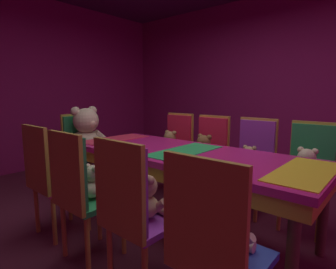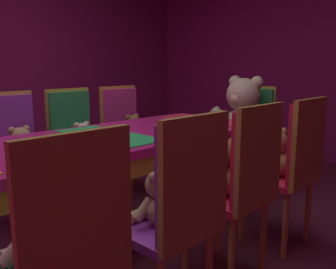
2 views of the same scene
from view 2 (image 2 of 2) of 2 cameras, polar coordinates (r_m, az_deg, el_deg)
name	(u,v)px [view 2 (image 2 of 2)]	position (r m, az deg, el deg)	size (l,w,h in m)	color
ground_plane	(112,244)	(2.64, -8.59, -16.16)	(7.90, 7.90, 0.00)	#591E33
wall_back	(321,47)	(4.99, 22.26, 12.27)	(5.20, 0.12, 2.80)	#8C1959
banquet_table	(109,149)	(2.42, -9.01, -2.21)	(0.90, 2.31, 0.75)	#C61E72
chair_left_1	(13,144)	(3.05, -22.55, -1.35)	(0.42, 0.41, 0.98)	purple
teddy_left_1	(22,149)	(2.92, -21.40, -2.05)	(0.24, 0.31, 0.29)	tan
chair_left_2	(74,134)	(3.31, -14.14, 0.03)	(0.42, 0.41, 0.98)	#268C4C
teddy_left_2	(83,140)	(3.20, -12.77, -0.75)	(0.21, 0.28, 0.26)	beige
chair_left_3	(124,127)	(3.59, -6.75, 1.08)	(0.42, 0.41, 0.98)	#CC338C
teddy_left_3	(134,131)	(3.49, -5.26, 0.51)	(0.23, 0.29, 0.28)	brown
chair_right_0	(67,244)	(1.34, -15.18, -15.79)	(0.42, 0.41, 0.98)	#268C4C
teddy_right_0	(45,232)	(1.46, -18.20, -13.93)	(0.25, 0.33, 0.31)	beige
chair_right_1	(181,203)	(1.65, 2.02, -10.33)	(0.42, 0.41, 0.98)	purple
teddy_right_1	(158,200)	(1.75, -1.49, -10.02)	(0.21, 0.27, 0.26)	tan
chair_right_2	(245,176)	(2.06, 11.71, -6.18)	(0.42, 0.41, 0.98)	red
teddy_right_2	(223,170)	(2.14, 8.39, -5.43)	(0.27, 0.34, 0.32)	brown
chair_right_3	(295,159)	(2.51, 18.85, -3.56)	(0.42, 0.41, 0.98)	red
teddy_right_3	(274,156)	(2.57, 15.91, -3.11)	(0.26, 0.34, 0.32)	#9E7247
throne_chair	(251,127)	(3.69, 12.56, 1.15)	(0.41, 0.42, 0.98)	#268C4C
king_teddy_bear	(242,115)	(3.53, 11.21, 2.89)	(0.66, 0.51, 0.63)	beige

